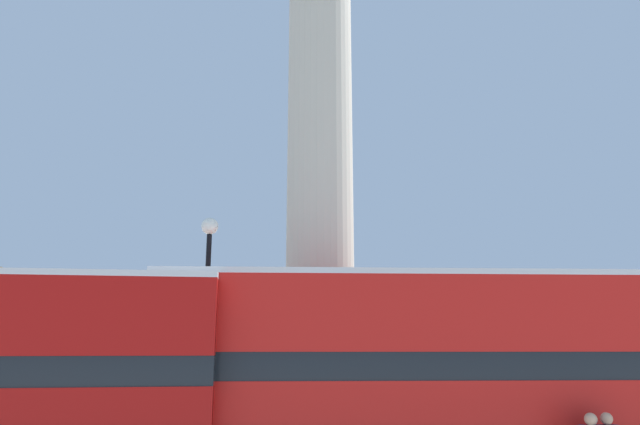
# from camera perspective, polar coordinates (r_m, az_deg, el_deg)

# --- Properties ---
(monument_column) EXTENTS (5.34, 5.34, 22.84)m
(monument_column) POSITION_cam_1_polar(r_m,az_deg,el_deg) (18.23, 0.00, 4.85)
(monument_column) COLOR #BCB29E
(monument_column) RESTS_ON ground_plane
(bus_b) EXTENTS (10.94, 3.41, 4.46)m
(bus_b) POSITION_cam_1_polar(r_m,az_deg,el_deg) (12.96, 8.72, -15.04)
(bus_b) COLOR red
(bus_b) RESTS_ON ground_plane
(street_lamp) EXTENTS (0.47, 0.47, 6.36)m
(street_lamp) POSITION_cam_1_polar(r_m,az_deg,el_deg) (15.71, -11.33, -9.58)
(street_lamp) COLOR black
(street_lamp) RESTS_ON ground_plane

